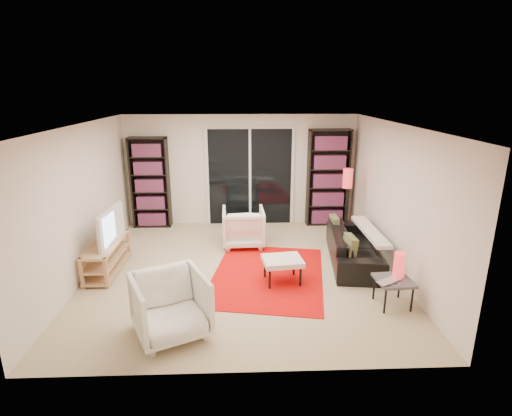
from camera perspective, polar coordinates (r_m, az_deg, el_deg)
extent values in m
plane|color=tan|center=(6.77, -2.04, -8.90)|extent=(5.00, 5.00, 0.00)
cube|color=silver|center=(8.77, -2.18, 5.40)|extent=(5.00, 0.02, 2.40)
cube|color=silver|center=(3.99, -2.10, -8.96)|extent=(5.00, 0.02, 2.40)
cube|color=silver|center=(6.82, -23.67, 0.63)|extent=(0.02, 5.00, 2.40)
cube|color=silver|center=(6.81, 19.38, 1.09)|extent=(0.02, 5.00, 2.40)
cube|color=white|center=(6.12, -2.28, 11.79)|extent=(5.00, 5.00, 0.02)
cube|color=white|center=(8.77, -0.86, 4.41)|extent=(1.92, 0.06, 2.16)
cube|color=black|center=(8.74, -0.86, 4.37)|extent=(1.80, 0.02, 2.10)
cube|color=white|center=(8.73, -0.85, 4.35)|extent=(0.05, 0.02, 2.10)
cube|color=black|center=(8.88, -14.87, 3.50)|extent=(0.80, 0.30, 1.95)
cube|color=maroon|center=(8.86, -14.90, 3.47)|extent=(0.70, 0.22, 1.85)
cube|color=black|center=(8.85, 10.26, 4.25)|extent=(0.90, 0.30, 2.10)
cube|color=maroon|center=(8.83, 10.29, 4.22)|extent=(0.80, 0.22, 2.00)
cube|color=tan|center=(7.02, -20.67, -4.80)|extent=(0.43, 1.33, 0.04)
cube|color=tan|center=(7.10, -20.48, -6.53)|extent=(0.43, 1.33, 0.03)
cube|color=tan|center=(7.17, -20.33, -7.93)|extent=(0.43, 1.33, 0.04)
cube|color=tan|center=(6.63, -23.63, -8.59)|extent=(0.05, 0.05, 0.50)
cube|color=tan|center=(7.71, -20.38, -4.68)|extent=(0.05, 0.05, 0.50)
cube|color=tan|center=(6.50, -20.60, -8.72)|extent=(0.05, 0.05, 0.50)
cube|color=tan|center=(7.60, -17.75, -4.72)|extent=(0.05, 0.05, 0.50)
imported|color=black|center=(6.91, -20.77, -2.45)|extent=(0.20, 1.00, 0.57)
cube|color=red|center=(6.60, 1.70, -9.55)|extent=(2.13, 2.63, 0.01)
imported|color=black|center=(7.19, 13.75, -5.29)|extent=(1.01, 2.05, 0.58)
imported|color=white|center=(7.69, -1.82, -2.71)|extent=(0.81, 0.83, 0.73)
imported|color=white|center=(5.10, -12.11, -13.49)|extent=(1.13, 1.14, 0.78)
cube|color=white|center=(6.25, 3.80, -7.55)|extent=(0.66, 0.56, 0.08)
cylinder|color=black|center=(6.12, 1.98, -10.17)|extent=(0.04, 0.04, 0.32)
cylinder|color=black|center=(6.46, 1.28, -8.61)|extent=(0.04, 0.04, 0.32)
cylinder|color=black|center=(6.22, 6.36, -9.78)|extent=(0.04, 0.04, 0.32)
cylinder|color=black|center=(6.56, 5.43, -8.28)|extent=(0.04, 0.04, 0.32)
cube|color=#4E4D52|center=(5.92, 19.10, -9.77)|extent=(0.51, 0.51, 0.04)
cylinder|color=black|center=(5.78, 17.97, -12.47)|extent=(0.03, 0.03, 0.38)
cylinder|color=black|center=(6.08, 16.52, -10.78)|extent=(0.03, 0.03, 0.38)
cylinder|color=black|center=(5.93, 21.40, -12.01)|extent=(0.03, 0.03, 0.38)
cylinder|color=black|center=(6.23, 19.80, -10.41)|extent=(0.03, 0.03, 0.38)
imported|color=silver|center=(5.77, 18.81, -10.09)|extent=(0.42, 0.38, 0.03)
cylinder|color=#F13534|center=(5.94, 19.77, -7.63)|extent=(0.16, 0.16, 0.35)
cylinder|color=black|center=(8.43, 12.43, -3.85)|extent=(0.21, 0.21, 0.03)
cylinder|color=black|center=(8.27, 12.65, -0.51)|extent=(0.03, 0.03, 1.06)
cylinder|color=#F13534|center=(8.09, 12.96, 4.15)|extent=(0.19, 0.19, 0.38)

